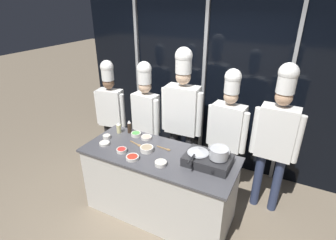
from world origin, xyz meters
name	(u,v)px	position (x,y,z in m)	size (l,w,h in m)	color
ground_plane	(160,211)	(0.00, 0.00, 0.00)	(24.00, 24.00, 0.00)	#7F705B
window_wall_back	(204,86)	(0.00, 1.52, 1.35)	(4.37, 0.09, 2.70)	black
demo_counter	(159,184)	(0.00, 0.00, 0.46)	(1.92, 0.79, 0.92)	beige
portable_stove	(208,160)	(0.60, 0.07, 0.98)	(0.52, 0.38, 0.12)	#28282B
frying_pan	(198,151)	(0.48, 0.07, 1.06)	(0.25, 0.43, 0.05)	#ADAFB5
stock_pot	(219,153)	(0.72, 0.07, 1.10)	(0.24, 0.21, 0.12)	#B7BABF
squeeze_bottle_oil	(119,128)	(-0.76, 0.23, 0.99)	(0.06, 0.06, 0.16)	beige
squeeze_bottle_soy	(129,127)	(-0.63, 0.30, 1.01)	(0.06, 0.06, 0.19)	#332319
prep_bowl_mushrooms	(147,149)	(-0.16, -0.01, 0.95)	(0.17, 0.17, 0.06)	silver
prep_bowl_onion	(107,136)	(-0.81, 0.02, 0.95)	(0.10, 0.10, 0.05)	silver
prep_bowl_chili_flakes	(132,157)	(-0.22, -0.24, 0.94)	(0.16, 0.16, 0.04)	silver
prep_bowl_bell_pepper	(122,150)	(-0.43, -0.17, 0.94)	(0.13, 0.13, 0.04)	silver
prep_bowl_bean_sprouts	(104,143)	(-0.73, -0.13, 0.94)	(0.13, 0.13, 0.04)	silver
prep_bowl_shrimp	(146,137)	(-0.33, 0.25, 0.94)	(0.14, 0.14, 0.04)	silver
prep_bowl_noodles	(161,163)	(0.14, -0.19, 0.95)	(0.14, 0.14, 0.05)	silver
prep_bowl_scallions	(136,134)	(-0.50, 0.26, 0.95)	(0.14, 0.14, 0.05)	silver
serving_spoon_slotted	(166,149)	(0.03, 0.13, 0.93)	(0.20, 0.05, 0.02)	olive
serving_spoon_solid	(138,145)	(-0.34, 0.06, 0.93)	(0.22, 0.08, 0.02)	olive
chef_head	(111,107)	(-1.26, 0.68, 1.05)	(0.51, 0.27, 1.80)	#232326
chef_sous	(146,112)	(-0.59, 0.67, 1.10)	(0.49, 0.23, 1.85)	#4C4C51
chef_line	(182,109)	(-0.04, 0.78, 1.21)	(0.61, 0.26, 2.07)	#232326
chef_pastry	(228,127)	(0.62, 0.78, 1.08)	(0.55, 0.26, 1.87)	#232326
chef_apprentice	(277,131)	(1.23, 0.75, 1.17)	(0.57, 0.24, 2.01)	#2D3856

